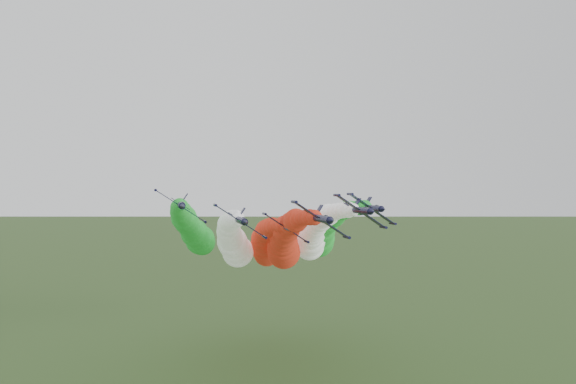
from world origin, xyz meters
name	(u,v)px	position (x,y,z in m)	size (l,w,h in m)	color
jet_lead	(284,242)	(1.09, 44.33, 34.80)	(18.67, 80.21, 21.23)	black
jet_inner_left	(233,242)	(-10.70, 55.48, 34.20)	(18.69, 80.23, 21.24)	black
jet_inner_right	(313,235)	(10.86, 51.95, 35.89)	(18.44, 79.98, 20.99)	black
jet_outer_left	(193,230)	(-21.31, 59.40, 37.15)	(17.96, 79.51, 20.52)	black
jet_outer_right	(323,232)	(16.26, 60.27, 35.90)	(18.63, 80.18, 21.19)	black
jet_trail	(265,244)	(0.43, 67.31, 32.23)	(18.22, 79.76, 20.77)	black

